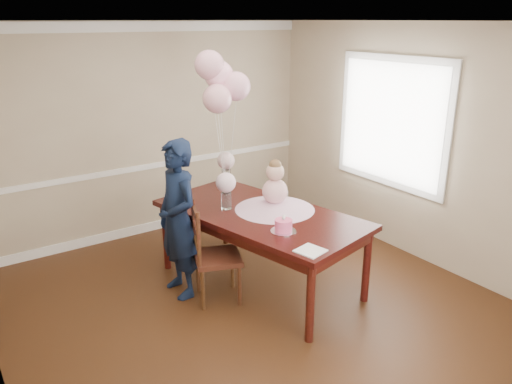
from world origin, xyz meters
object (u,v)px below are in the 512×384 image
object	(u,v)px
dining_table_top	(260,215)
dining_chair_seat	(218,258)
birthday_cake	(283,225)
woman	(178,219)

from	to	relation	value
dining_table_top	dining_chair_seat	world-z (taller)	dining_table_top
dining_table_top	birthday_cake	size ratio (longest dim) A/B	13.33
dining_table_top	dining_chair_seat	bearing A→B (deg)	168.04
dining_table_top	birthday_cake	bearing A→B (deg)	-113.96
dining_chair_seat	woman	world-z (taller)	woman
woman	dining_chair_seat	bearing A→B (deg)	37.45
dining_table_top	birthday_cake	distance (m)	0.55
birthday_cake	dining_chair_seat	size ratio (longest dim) A/B	0.37
dining_table_top	woman	world-z (taller)	woman
birthday_cake	woman	distance (m)	1.09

